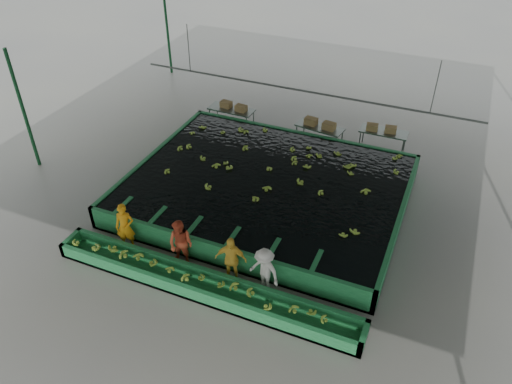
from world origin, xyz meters
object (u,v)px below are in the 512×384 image
at_px(box_stack_mid, 320,127).
at_px(packing_table_right, 382,141).
at_px(sorting_trough, 203,285).
at_px(box_stack_left, 234,109).
at_px(worker_d, 264,271).
at_px(packing_table_left, 232,118).
at_px(packing_table_mid, 319,136).
at_px(worker_c, 231,259).
at_px(box_stack_right, 381,131).
at_px(worker_a, 125,227).
at_px(worker_b, 181,244).
at_px(flotation_tank, 266,189).

bearing_deg(box_stack_mid, packing_table_right, 15.55).
xyz_separation_m(sorting_trough, packing_table_right, (3.26, 10.45, 0.21)).
distance_m(packing_table_right, box_stack_left, 6.85).
distance_m(sorting_trough, box_stack_left, 10.36).
bearing_deg(box_stack_left, worker_d, -59.66).
xyz_separation_m(worker_d, packing_table_right, (1.58, 9.65, -0.34)).
distance_m(packing_table_left, box_stack_left, 0.50).
xyz_separation_m(packing_table_mid, box_stack_left, (-4.15, -0.01, 0.50)).
xyz_separation_m(worker_c, box_stack_mid, (0.03, 8.91, 0.11)).
relative_size(worker_c, box_stack_right, 1.33).
bearing_deg(worker_d, box_stack_right, 96.48).
bearing_deg(worker_d, box_stack_left, 135.43).
bearing_deg(packing_table_left, box_stack_mid, -0.10).
relative_size(packing_table_left, box_stack_mid, 1.53).
height_order(worker_d, packing_table_right, worker_d).
bearing_deg(sorting_trough, worker_a, 166.19).
distance_m(box_stack_mid, box_stack_right, 2.62).
xyz_separation_m(worker_d, packing_table_mid, (-1.07, 8.93, -0.33)).
relative_size(worker_c, box_stack_left, 1.27).
relative_size(worker_a, box_stack_right, 1.37).
relative_size(packing_table_left, box_stack_left, 1.62).
distance_m(worker_b, packing_table_right, 10.62).
bearing_deg(worker_d, sorting_trough, -139.48).
relative_size(sorting_trough, worker_b, 5.83).
relative_size(worker_b, box_stack_mid, 1.23).
bearing_deg(worker_d, packing_table_mid, 111.92).
bearing_deg(packing_table_right, packing_table_left, -173.96).
bearing_deg(sorting_trough, box_stack_left, 110.00).
height_order(worker_c, packing_table_left, worker_c).
distance_m(worker_c, packing_table_left, 9.87).
height_order(flotation_tank, worker_d, worker_d).
relative_size(sorting_trough, packing_table_mid, 4.82).
relative_size(worker_a, worker_b, 1.01).
xyz_separation_m(packing_table_left, packing_table_mid, (4.26, 0.01, -0.01)).
relative_size(worker_d, box_stack_mid, 1.14).
relative_size(flotation_tank, box_stack_left, 7.58).
relative_size(packing_table_right, box_stack_left, 1.54).
height_order(worker_c, packing_table_mid, worker_c).
bearing_deg(packing_table_mid, packing_table_left, -179.80).
distance_m(flotation_tank, box_stack_left, 5.84).
bearing_deg(sorting_trough, box_stack_right, 73.22).
relative_size(worker_b, packing_table_right, 0.84).
bearing_deg(worker_b, packing_table_left, 105.84).
xyz_separation_m(packing_table_right, box_stack_right, (-0.12, -0.04, 0.46)).
xyz_separation_m(worker_a, packing_table_left, (-0.39, 8.91, -0.38)).
distance_m(sorting_trough, worker_b, 1.53).
xyz_separation_m(worker_a, packing_table_right, (6.51, 9.65, -0.40)).
xyz_separation_m(box_stack_left, box_stack_mid, (4.14, -0.01, -0.03)).
bearing_deg(worker_c, box_stack_right, 61.51).
distance_m(packing_table_mid, box_stack_right, 2.65).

